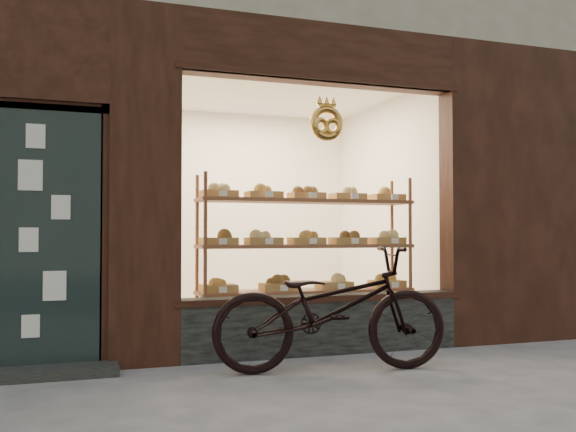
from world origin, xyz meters
name	(u,v)px	position (x,y,z in m)	size (l,w,h in m)	color
ground	(388,420)	(0.00, 0.00, 0.00)	(90.00, 90.00, 0.00)	#54535A
display_shelf	(306,258)	(0.45, 2.55, 0.89)	(2.20, 0.45, 1.70)	brown
bicycle	(331,309)	(0.22, 1.38, 0.51)	(0.68, 1.94, 1.02)	black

